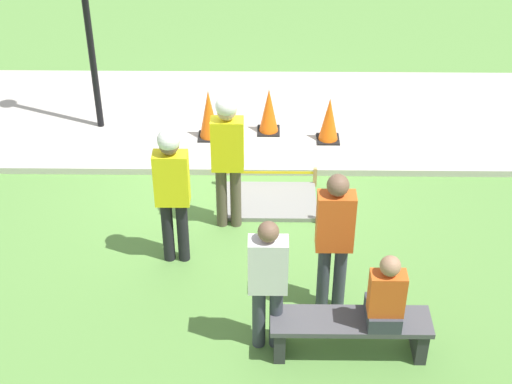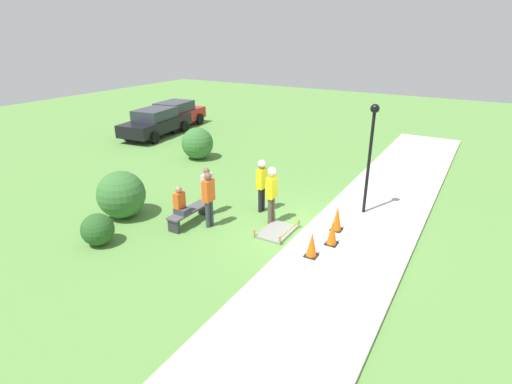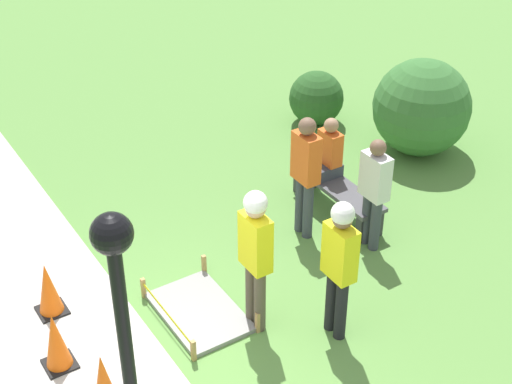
{
  "view_description": "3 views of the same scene",
  "coord_description": "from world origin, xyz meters",
  "px_view_note": "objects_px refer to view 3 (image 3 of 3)",
  "views": [
    {
      "loc": [
        -0.41,
        9.31,
        6.14
      ],
      "look_at": [
        -0.32,
        1.55,
        0.79
      ],
      "focal_mm": 55.0,
      "sensor_mm": 36.0,
      "label": 1
    },
    {
      "loc": [
        -10.15,
        -4.28,
        5.75
      ],
      "look_at": [
        -0.28,
        1.54,
        1.09
      ],
      "focal_mm": 28.0,
      "sensor_mm": 36.0,
      "label": 2
    },
    {
      "loc": [
        5.9,
        -2.59,
        6.41
      ],
      "look_at": [
        -1.05,
        1.84,
        1.04
      ],
      "focal_mm": 55.0,
      "sensor_mm": 36.0,
      "label": 3
    }
  ],
  "objects_px": {
    "person_seated_on_bench": "(328,153)",
    "worker_assistant": "(256,248)",
    "traffic_cone_far_patch": "(56,341)",
    "park_bench": "(337,193)",
    "traffic_cone_near_patch": "(48,289)",
    "traffic_cone_sidewalk_edge": "(104,384)",
    "bystander_in_gray_shirt": "(374,188)",
    "bystander_in_orange_shirt": "(306,170)",
    "lamppost_near": "(127,358)",
    "worker_supervisor": "(340,258)"
  },
  "relations": [
    {
      "from": "traffic_cone_near_patch",
      "to": "traffic_cone_far_patch",
      "type": "distance_m",
      "value": 0.92
    },
    {
      "from": "person_seated_on_bench",
      "to": "lamppost_near",
      "type": "distance_m",
      "value": 6.22
    },
    {
      "from": "park_bench",
      "to": "person_seated_on_bench",
      "type": "height_order",
      "value": "person_seated_on_bench"
    },
    {
      "from": "bystander_in_orange_shirt",
      "to": "bystander_in_gray_shirt",
      "type": "distance_m",
      "value": 0.93
    },
    {
      "from": "person_seated_on_bench",
      "to": "worker_assistant",
      "type": "bearing_deg",
      "value": -53.76
    },
    {
      "from": "traffic_cone_far_patch",
      "to": "person_seated_on_bench",
      "type": "height_order",
      "value": "person_seated_on_bench"
    },
    {
      "from": "traffic_cone_far_patch",
      "to": "traffic_cone_sidewalk_edge",
      "type": "height_order",
      "value": "traffic_cone_sidewalk_edge"
    },
    {
      "from": "traffic_cone_sidewalk_edge",
      "to": "person_seated_on_bench",
      "type": "height_order",
      "value": "person_seated_on_bench"
    },
    {
      "from": "bystander_in_orange_shirt",
      "to": "traffic_cone_sidewalk_edge",
      "type": "bearing_deg",
      "value": -66.3
    },
    {
      "from": "traffic_cone_far_patch",
      "to": "bystander_in_orange_shirt",
      "type": "distance_m",
      "value": 3.88
    },
    {
      "from": "worker_assistant",
      "to": "bystander_in_gray_shirt",
      "type": "xyz_separation_m",
      "value": [
        -0.49,
        2.14,
        -0.22
      ]
    },
    {
      "from": "person_seated_on_bench",
      "to": "bystander_in_gray_shirt",
      "type": "distance_m",
      "value": 1.2
    },
    {
      "from": "traffic_cone_sidewalk_edge",
      "to": "person_seated_on_bench",
      "type": "bearing_deg",
      "value": 115.34
    },
    {
      "from": "worker_supervisor",
      "to": "bystander_in_gray_shirt",
      "type": "bearing_deg",
      "value": 127.7
    },
    {
      "from": "traffic_cone_far_patch",
      "to": "worker_assistant",
      "type": "distance_m",
      "value": 2.38
    },
    {
      "from": "traffic_cone_far_patch",
      "to": "bystander_in_orange_shirt",
      "type": "relative_size",
      "value": 0.41
    },
    {
      "from": "traffic_cone_sidewalk_edge",
      "to": "bystander_in_gray_shirt",
      "type": "xyz_separation_m",
      "value": [
        -0.87,
        4.19,
        0.43
      ]
    },
    {
      "from": "bystander_in_orange_shirt",
      "to": "person_seated_on_bench",
      "type": "bearing_deg",
      "value": 122.69
    },
    {
      "from": "traffic_cone_far_patch",
      "to": "park_bench",
      "type": "bearing_deg",
      "value": 100.67
    },
    {
      "from": "person_seated_on_bench",
      "to": "bystander_in_gray_shirt",
      "type": "xyz_separation_m",
      "value": [
        1.18,
        -0.15,
        0.1
      ]
    },
    {
      "from": "traffic_cone_sidewalk_edge",
      "to": "bystander_in_orange_shirt",
      "type": "distance_m",
      "value": 3.96
    },
    {
      "from": "traffic_cone_near_patch",
      "to": "bystander_in_orange_shirt",
      "type": "relative_size",
      "value": 0.39
    },
    {
      "from": "park_bench",
      "to": "bystander_in_orange_shirt",
      "type": "relative_size",
      "value": 0.93
    },
    {
      "from": "bystander_in_orange_shirt",
      "to": "bystander_in_gray_shirt",
      "type": "height_order",
      "value": "bystander_in_orange_shirt"
    },
    {
      "from": "bystander_in_gray_shirt",
      "to": "lamppost_near",
      "type": "bearing_deg",
      "value": -60.34
    },
    {
      "from": "worker_supervisor",
      "to": "person_seated_on_bench",
      "type": "bearing_deg",
      "value": 145.39
    },
    {
      "from": "traffic_cone_near_patch",
      "to": "lamppost_near",
      "type": "distance_m",
      "value": 4.05
    },
    {
      "from": "park_bench",
      "to": "person_seated_on_bench",
      "type": "relative_size",
      "value": 1.88
    },
    {
      "from": "lamppost_near",
      "to": "worker_supervisor",
      "type": "bearing_deg",
      "value": 115.43
    },
    {
      "from": "worker_assistant",
      "to": "bystander_in_orange_shirt",
      "type": "height_order",
      "value": "worker_assistant"
    },
    {
      "from": "park_bench",
      "to": "worker_assistant",
      "type": "relative_size",
      "value": 0.89
    },
    {
      "from": "person_seated_on_bench",
      "to": "traffic_cone_near_patch",
      "type": "bearing_deg",
      "value": -86.39
    },
    {
      "from": "person_seated_on_bench",
      "to": "traffic_cone_sidewalk_edge",
      "type": "bearing_deg",
      "value": -64.66
    },
    {
      "from": "traffic_cone_near_patch",
      "to": "park_bench",
      "type": "distance_m",
      "value": 4.23
    },
    {
      "from": "lamppost_near",
      "to": "traffic_cone_far_patch",
      "type": "bearing_deg",
      "value": 176.58
    },
    {
      "from": "traffic_cone_sidewalk_edge",
      "to": "lamppost_near",
      "type": "height_order",
      "value": "lamppost_near"
    },
    {
      "from": "traffic_cone_near_patch",
      "to": "bystander_in_gray_shirt",
      "type": "height_order",
      "value": "bystander_in_gray_shirt"
    },
    {
      "from": "traffic_cone_near_patch",
      "to": "lamppost_near",
      "type": "xyz_separation_m",
      "value": [
        3.49,
        -0.39,
        2.03
      ]
    },
    {
      "from": "person_seated_on_bench",
      "to": "lamppost_near",
      "type": "bearing_deg",
      "value": -51.18
    },
    {
      "from": "worker_assistant",
      "to": "lamppost_near",
      "type": "xyz_separation_m",
      "value": [
        2.08,
        -2.38,
        1.34
      ]
    },
    {
      "from": "traffic_cone_near_patch",
      "to": "traffic_cone_sidewalk_edge",
      "type": "xyz_separation_m",
      "value": [
        1.78,
        -0.06,
        0.04
      ]
    },
    {
      "from": "worker_supervisor",
      "to": "park_bench",
      "type": "bearing_deg",
      "value": 142.16
    },
    {
      "from": "worker_supervisor",
      "to": "worker_assistant",
      "type": "height_order",
      "value": "worker_assistant"
    },
    {
      "from": "traffic_cone_far_patch",
      "to": "park_bench",
      "type": "xyz_separation_m",
      "value": [
        -0.84,
        4.46,
        -0.13
      ]
    },
    {
      "from": "traffic_cone_sidewalk_edge",
      "to": "bystander_in_orange_shirt",
      "type": "relative_size",
      "value": 0.44
    },
    {
      "from": "traffic_cone_sidewalk_edge",
      "to": "worker_assistant",
      "type": "height_order",
      "value": "worker_assistant"
    },
    {
      "from": "bystander_in_gray_shirt",
      "to": "lamppost_near",
      "type": "height_order",
      "value": "lamppost_near"
    },
    {
      "from": "bystander_in_gray_shirt",
      "to": "bystander_in_orange_shirt",
      "type": "bearing_deg",
      "value": -140.25
    },
    {
      "from": "traffic_cone_far_patch",
      "to": "bystander_in_gray_shirt",
      "type": "xyz_separation_m",
      "value": [
        0.02,
        4.37,
        0.46
      ]
    },
    {
      "from": "person_seated_on_bench",
      "to": "worker_supervisor",
      "type": "bearing_deg",
      "value": -34.61
    }
  ]
}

